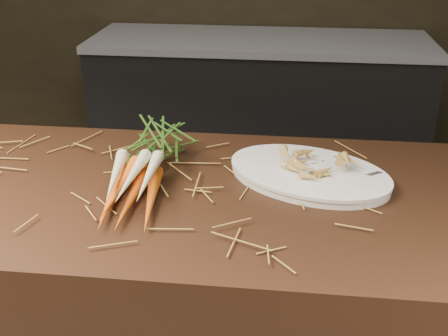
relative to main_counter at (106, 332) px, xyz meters
name	(u,v)px	position (x,y,z in m)	size (l,w,h in m)	color
main_counter	(106,332)	(0.00, 0.00, 0.00)	(2.40, 0.70, 0.90)	black
back_counter	(259,112)	(0.30, 1.88, -0.03)	(1.82, 0.62, 0.84)	black
straw_bedding	(88,181)	(0.00, 0.00, 0.46)	(1.40, 0.60, 0.02)	olive
root_veg_bunch	(144,159)	(0.12, 0.06, 0.49)	(0.17, 0.50, 0.09)	#BF3903
serving_platter	(309,175)	(0.51, 0.09, 0.46)	(0.39, 0.26, 0.02)	white
roasted_veg_heap	(309,163)	(0.51, 0.09, 0.49)	(0.19, 0.14, 0.04)	#A6793E
serving_fork	(364,187)	(0.63, 0.01, 0.47)	(0.01, 0.15, 0.00)	silver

